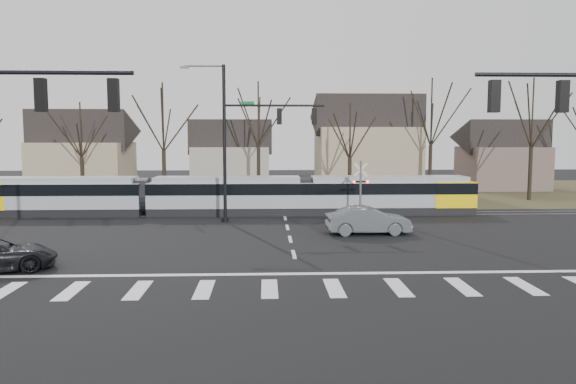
{
  "coord_description": "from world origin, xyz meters",
  "views": [
    {
      "loc": [
        -1.32,
        -24.24,
        5.59
      ],
      "look_at": [
        0.0,
        9.0,
        2.3
      ],
      "focal_mm": 35.0,
      "sensor_mm": 36.0,
      "label": 1
    }
  ],
  "objects": [
    {
      "name": "grass_verge",
      "position": [
        0.0,
        32.0,
        0.01
      ],
      "size": [
        140.0,
        28.0,
        0.01
      ],
      "primitive_type": "cube",
      "color": "#38331E",
      "rests_on": "ground"
    },
    {
      "name": "ground",
      "position": [
        0.0,
        0.0,
        0.0
      ],
      "size": [
        140.0,
        140.0,
        0.0
      ],
      "primitive_type": "plane",
      "color": "black"
    },
    {
      "name": "house_d",
      "position": [
        24.0,
        35.0,
        3.97
      ],
      "size": [
        8.64,
        7.56,
        7.65
      ],
      "color": "brown",
      "rests_on": "ground"
    },
    {
      "name": "rail_crossing_signal",
      "position": [
        5.0,
        12.79,
        1.89
      ],
      "size": [
        1.08,
        0.36,
        4.0
      ],
      "color": "#59595B",
      "rests_on": "ground"
    },
    {
      "name": "sedan",
      "position": [
        4.55,
        7.44,
        0.79
      ],
      "size": [
        1.96,
        4.92,
        1.59
      ],
      "primitive_type": "imported",
      "rotation": [
        0.0,
        0.0,
        1.6
      ],
      "color": "#4C5053",
      "rests_on": "ground"
    },
    {
      "name": "stop_line",
      "position": [
        0.0,
        -1.8,
        0.01
      ],
      "size": [
        28.0,
        0.35,
        0.01
      ],
      "primitive_type": "cube",
      "color": "silver",
      "rests_on": "ground"
    },
    {
      "name": "lane_dashes",
      "position": [
        0.0,
        16.0,
        0.01
      ],
      "size": [
        0.18,
        30.0,
        0.01
      ],
      "color": "silver",
      "rests_on": "ground"
    },
    {
      "name": "rail_pair",
      "position": [
        0.0,
        15.8,
        0.03
      ],
      "size": [
        90.0,
        1.52,
        0.06
      ],
      "color": "#59595E",
      "rests_on": "ground"
    },
    {
      "name": "house_b",
      "position": [
        -5.0,
        36.0,
        3.97
      ],
      "size": [
        8.64,
        7.56,
        7.65
      ],
      "color": "gray",
      "rests_on": "ground"
    },
    {
      "name": "tram",
      "position": [
        -4.23,
        16.0,
        1.49
      ],
      "size": [
        35.96,
        2.67,
        2.73
      ],
      "color": "gray",
      "rests_on": "ground"
    },
    {
      "name": "house_c",
      "position": [
        9.0,
        33.0,
        5.23
      ],
      "size": [
        10.8,
        8.64,
        10.1
      ],
      "color": "gray",
      "rests_on": "ground"
    },
    {
      "name": "tree_row",
      "position": [
        2.0,
        26.0,
        5.0
      ],
      "size": [
        59.2,
        7.2,
        10.0
      ],
      "color": "black",
      "rests_on": "ground"
    },
    {
      "name": "signal_pole_far",
      "position": [
        -2.41,
        12.5,
        5.7
      ],
      "size": [
        9.28,
        0.44,
        10.2
      ],
      "color": "black",
      "rests_on": "ground"
    },
    {
      "name": "crosswalk",
      "position": [
        0.0,
        -4.0,
        0.01
      ],
      "size": [
        27.0,
        2.6,
        0.01
      ],
      "color": "silver",
      "rests_on": "ground"
    },
    {
      "name": "house_a",
      "position": [
        -20.0,
        34.0,
        4.46
      ],
      "size": [
        9.72,
        8.64,
        8.6
      ],
      "color": "gray",
      "rests_on": "ground"
    }
  ]
}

